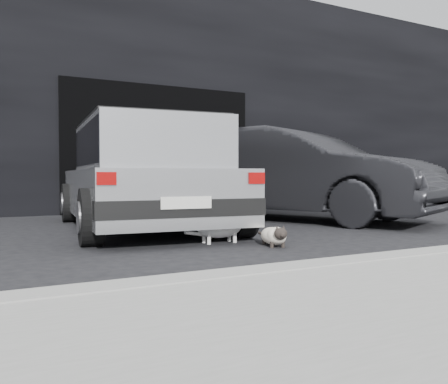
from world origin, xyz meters
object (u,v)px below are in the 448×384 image
cat_white (222,226)px  silver_hatchback (144,171)px  second_car (296,174)px  cat_siamese (274,236)px

cat_white → silver_hatchback: bearing=-166.1°
silver_hatchback → second_car: 2.75m
silver_hatchback → cat_siamese: silver_hatchback is taller
cat_siamese → second_car: bearing=-114.5°
cat_siamese → cat_white: cat_white is taller
silver_hatchback → cat_white: size_ratio=5.25×
silver_hatchback → cat_white: 1.81m
cat_siamese → cat_white: bearing=-38.7°
cat_siamese → cat_white: size_ratio=0.87×
second_car → cat_white: 3.09m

